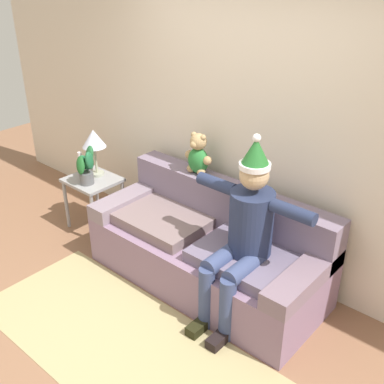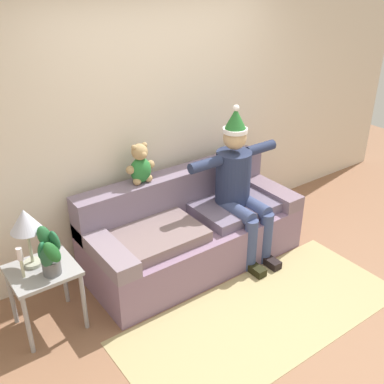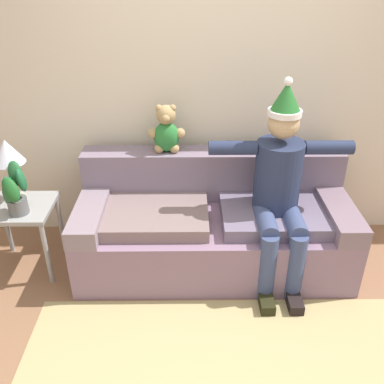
% 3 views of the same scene
% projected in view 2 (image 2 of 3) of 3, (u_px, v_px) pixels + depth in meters
% --- Properties ---
extents(ground_plane, '(10.00, 10.00, 0.00)m').
position_uv_depth(ground_plane, '(262.00, 315.00, 3.92)').
color(ground_plane, '#8B6045').
extents(back_wall, '(7.00, 0.10, 2.70)m').
position_uv_depth(back_wall, '(158.00, 116.00, 4.41)').
color(back_wall, beige).
rests_on(back_wall, ground_plane).
extents(couch, '(2.09, 0.89, 0.85)m').
position_uv_depth(couch, '(191.00, 230.00, 4.50)').
color(couch, gray).
rests_on(couch, ground_plane).
extents(person_seated, '(1.02, 0.77, 1.52)m').
position_uv_depth(person_seated, '(239.00, 183.00, 4.42)').
color(person_seated, '#252F4E').
rests_on(person_seated, ground_plane).
extents(teddy_bear, '(0.29, 0.17, 0.38)m').
position_uv_depth(teddy_bear, '(141.00, 165.00, 4.19)').
color(teddy_bear, '#297634').
rests_on(teddy_bear, couch).
extents(side_table, '(0.51, 0.46, 0.56)m').
position_uv_depth(side_table, '(44.00, 279.00, 3.61)').
color(side_table, '#98989A').
rests_on(side_table, ground_plane).
extents(table_lamp, '(0.24, 0.24, 0.49)m').
position_uv_depth(table_lamp, '(25.00, 223.00, 3.44)').
color(table_lamp, '#AEB39D').
rests_on(table_lamp, side_table).
extents(potted_plant, '(0.21, 0.24, 0.39)m').
position_uv_depth(potted_plant, '(49.00, 254.00, 3.43)').
color(potted_plant, '#5D5E61').
rests_on(potted_plant, side_table).
extents(candle_tall, '(0.04, 0.04, 0.26)m').
position_uv_depth(candle_tall, '(21.00, 259.00, 3.40)').
color(candle_tall, beige).
rests_on(candle_tall, side_table).
extents(area_rug, '(2.49, 1.07, 0.01)m').
position_uv_depth(area_rug, '(263.00, 316.00, 3.91)').
color(area_rug, tan).
rests_on(area_rug, ground_plane).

